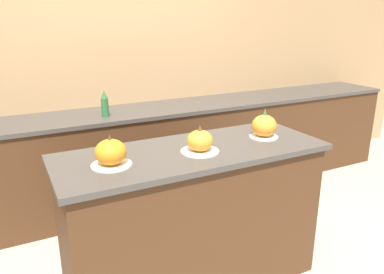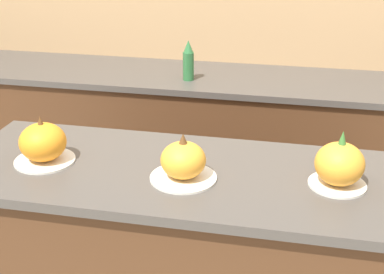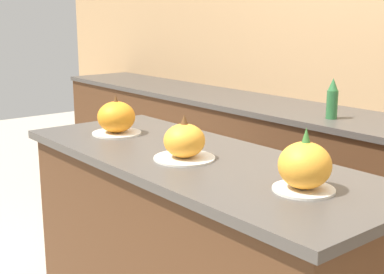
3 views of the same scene
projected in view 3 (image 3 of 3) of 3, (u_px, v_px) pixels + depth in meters
name	position (u px, v px, depth m)	size (l,w,h in m)	color
kitchen_island	(194.00, 269.00, 2.16)	(1.67, 0.64, 0.96)	#4C2D19
back_counter	(373.00, 204.00, 2.95)	(6.00, 0.60, 0.92)	#4C2D19
pumpkin_cake_left	(116.00, 118.00, 2.41)	(0.22, 0.22, 0.18)	silver
pumpkin_cake_center	(184.00, 142.00, 1.99)	(0.23, 0.23, 0.17)	silver
pumpkin_cake_right	(305.00, 167.00, 1.63)	(0.19, 0.19, 0.20)	silver
bottle_tall	(332.00, 99.00, 2.93)	(0.06, 0.06, 0.23)	#2D6B38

